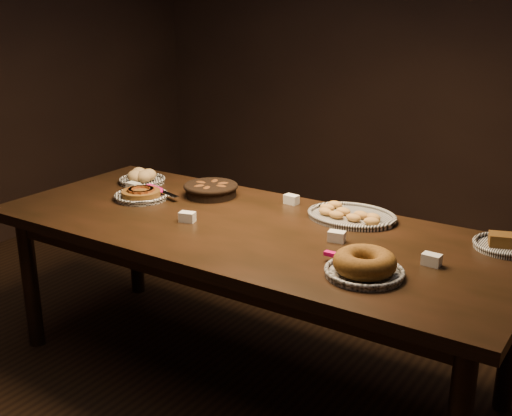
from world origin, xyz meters
The scene contains 9 objects.
ground centered at (0.00, 0.00, 0.00)m, with size 5.00×5.00×0.00m, color black.
buffet_table centered at (0.00, 0.00, 0.68)m, with size 2.40×1.00×0.75m.
apple_tart_plate centered at (-0.68, 0.04, 0.77)m, with size 0.33×0.27×0.05m.
madeleine_platter centered at (0.34, 0.33, 0.77)m, with size 0.41×0.34×0.05m.
bundt_cake_plate centered at (0.65, -0.22, 0.79)m, with size 0.34×0.29×0.09m.
croissant_basket centered at (-0.41, 0.27, 0.79)m, with size 0.33×0.33×0.07m.
bread_roll_plate centered at (-0.88, 0.25, 0.78)m, with size 0.25×0.25×0.08m.
loaf_plate centered at (1.02, 0.34, 0.77)m, with size 0.26×0.26×0.06m.
tent_cards centered at (0.03, 0.09, 0.77)m, with size 1.71×0.54×0.04m.
Camera 1 is at (1.50, -2.23, 1.71)m, focal length 45.00 mm.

